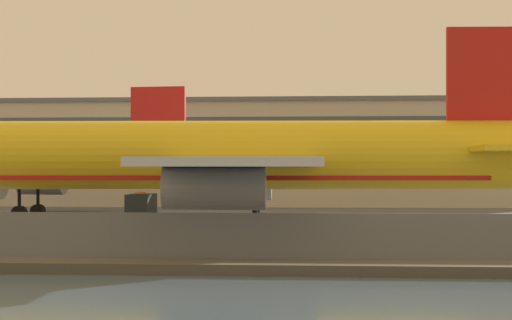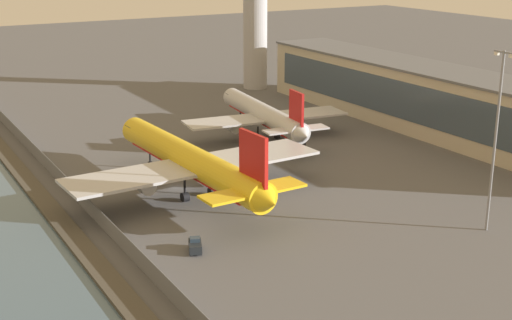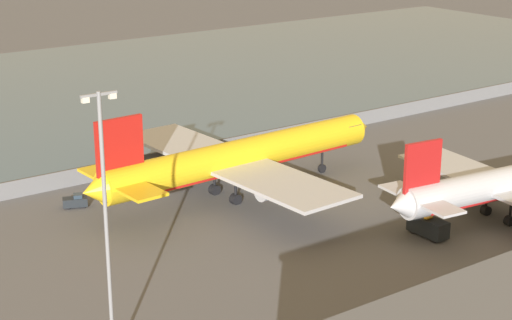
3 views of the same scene
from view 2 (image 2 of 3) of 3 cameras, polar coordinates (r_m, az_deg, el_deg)
ground_plane at (r=115.71m, az=-6.24°, el=-2.24°), size 500.00×500.00×0.00m
shoreline_seawall at (r=109.67m, az=-16.11°, el=-3.81°), size 320.00×3.00×0.50m
perimeter_fence at (r=110.34m, az=-13.89°, el=-2.95°), size 280.00×0.10×2.49m
cargo_jet_yellow at (r=111.18m, az=-5.21°, el=-0.10°), size 48.26×41.35×14.11m
passenger_jet_silver at (r=143.54m, az=0.62°, el=3.65°), size 39.55×33.88×12.32m
baggage_tug at (r=92.22m, az=-4.89°, el=-6.85°), size 3.57×2.69×1.80m
ops_van at (r=132.90m, az=2.88°, el=0.99°), size 2.16×5.22×2.48m
terminal_building at (r=154.37m, az=13.36°, el=4.89°), size 96.50×14.84×13.27m
apron_light_mast_apron_west at (r=99.54m, az=18.64°, el=1.98°), size 3.20×0.40×24.79m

